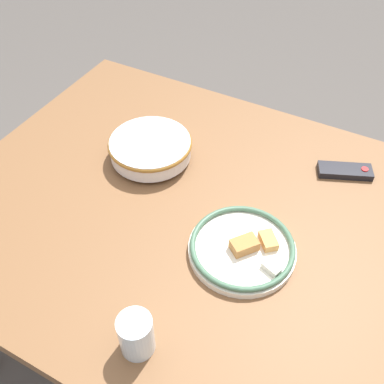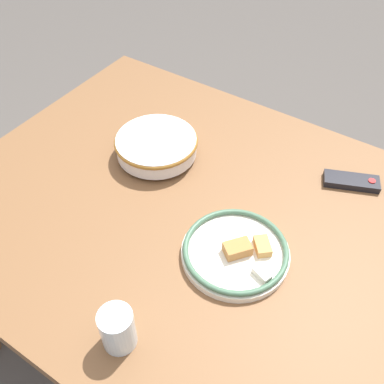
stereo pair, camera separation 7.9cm
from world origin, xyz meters
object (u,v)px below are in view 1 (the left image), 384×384
at_px(tv_remote, 345,171).
at_px(drinking_glass, 136,335).
at_px(food_plate, 243,248).
at_px(noodle_bowl, 150,148).

bearing_deg(tv_remote, drinking_glass, -41.54).
bearing_deg(drinking_glass, tv_remote, 71.22).
height_order(food_plate, drinking_glass, drinking_glass).
distance_m(tv_remote, drinking_glass, 0.76).
bearing_deg(tv_remote, noodle_bowl, -91.62).
relative_size(food_plate, tv_remote, 1.63).
bearing_deg(tv_remote, food_plate, -43.39).
distance_m(noodle_bowl, food_plate, 0.42).
bearing_deg(drinking_glass, noodle_bowl, 118.92).
height_order(noodle_bowl, drinking_glass, drinking_glass).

